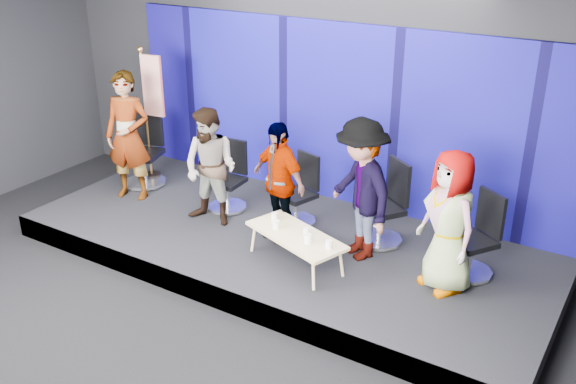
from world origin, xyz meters
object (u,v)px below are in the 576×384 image
at_px(mug_c, 306,232).
at_px(mug_e, 329,244).
at_px(flag_stand, 151,112).
at_px(panelist_d, 361,190).
at_px(chair_a, 145,160).
at_px(panelist_a, 128,136).
at_px(chair_c, 299,201).
at_px(mug_d, 308,239).
at_px(panelist_e, 449,222).
at_px(chair_d, 384,216).
at_px(chair_e, 474,248).
at_px(mug_b, 276,224).
at_px(mug_a, 275,217).
at_px(chair_b, 229,187).
at_px(panelist_b, 211,168).
at_px(panelist_c, 278,181).
at_px(coffee_table, 296,236).

distance_m(mug_c, mug_e, 0.42).
height_order(mug_c, flag_stand, flag_stand).
bearing_deg(panelist_d, chair_a, -149.74).
distance_m(panelist_a, mug_c, 3.30).
relative_size(chair_c, mug_d, 9.14).
xyz_separation_m(chair_c, panelist_e, (2.26, -0.55, 0.51)).
bearing_deg(mug_d, panelist_e, 20.61).
xyz_separation_m(chair_d, chair_e, (1.24, -0.19, -0.02)).
bearing_deg(mug_b, mug_d, -12.48).
relative_size(chair_a, mug_c, 13.72).
height_order(chair_c, mug_b, chair_c).
bearing_deg(mug_d, mug_c, 126.33).
height_order(chair_a, chair_d, chair_a).
height_order(panelist_a, mug_d, panelist_a).
bearing_deg(chair_e, chair_a, -146.65).
height_order(mug_a, mug_b, mug_b).
xyz_separation_m(panelist_a, flag_stand, (-0.14, 0.66, 0.17)).
relative_size(chair_b, chair_c, 1.02).
bearing_deg(panelist_b, mug_c, -14.27).
relative_size(panelist_c, mug_a, 16.02).
bearing_deg(flag_stand, mug_d, -26.84).
relative_size(mug_d, mug_e, 1.10).
bearing_deg(chair_a, panelist_b, -33.86).
distance_m(mug_c, flag_stand, 3.60).
distance_m(panelist_e, mug_c, 1.69).
relative_size(chair_e, mug_d, 9.60).
xyz_separation_m(panelist_a, coffee_table, (3.13, -0.43, -0.58)).
bearing_deg(mug_e, panelist_e, 24.15).
bearing_deg(chair_b, panelist_a, -167.22).
xyz_separation_m(panelist_d, mug_b, (-0.83, -0.60, -0.44)).
relative_size(mug_c, mug_e, 0.88).
bearing_deg(flag_stand, panelist_b, -30.82).
bearing_deg(mug_e, chair_a, 165.27).
xyz_separation_m(chair_a, mug_e, (3.82, -1.00, 0.07)).
height_order(panelist_a, mug_e, panelist_a).
bearing_deg(panelist_d, mug_a, -121.79).
relative_size(mug_a, flag_stand, 0.05).
relative_size(panelist_d, flag_stand, 0.84).
relative_size(panelist_c, mug_b, 15.00).
distance_m(chair_a, panelist_c, 2.81).
xyz_separation_m(chair_d, mug_e, (-0.16, -1.19, 0.09)).
height_order(coffee_table, flag_stand, flag_stand).
distance_m(mug_d, mug_e, 0.27).
distance_m(panelist_a, mug_b, 2.92).
distance_m(panelist_d, mug_b, 1.11).
height_order(mug_a, mug_c, mug_a).
xyz_separation_m(chair_c, mug_e, (1.06, -1.09, 0.13)).
distance_m(chair_e, coffee_table, 2.11).
relative_size(panelist_b, flag_stand, 0.76).
bearing_deg(mug_b, chair_d, 48.81).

